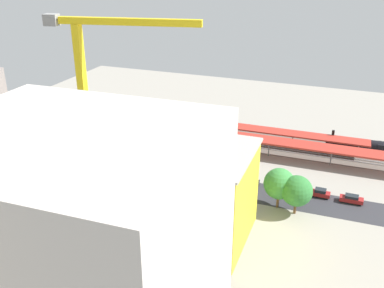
% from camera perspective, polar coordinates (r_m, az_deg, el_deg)
% --- Properties ---
extents(ground_plane, '(170.23, 170.23, 0.00)m').
position_cam_1_polar(ground_plane, '(101.13, 4.15, -4.45)').
color(ground_plane, gray).
rests_on(ground_plane, ground).
extents(rail_bed, '(106.56, 15.05, 0.01)m').
position_cam_1_polar(rail_bed, '(121.35, 7.36, 0.36)').
color(rail_bed, '#5B544C').
rests_on(rail_bed, ground).
extents(street_asphalt, '(106.50, 10.29, 0.01)m').
position_cam_1_polar(street_asphalt, '(97.85, 3.48, -5.45)').
color(street_asphalt, '#2D2D33').
rests_on(street_asphalt, ground).
extents(track_rails, '(106.39, 8.61, 0.12)m').
position_cam_1_polar(track_rails, '(121.28, 7.37, 0.44)').
color(track_rails, '#9E9EA8').
rests_on(track_rails, ground).
extents(platform_canopy_near, '(67.46, 6.04, 4.53)m').
position_cam_1_polar(platform_canopy_near, '(111.61, 10.03, 0.46)').
color(platform_canopy_near, '#A82D23').
rests_on(platform_canopy_near, ground).
extents(platform_canopy_far, '(54.98, 5.22, 3.96)m').
position_cam_1_polar(platform_canopy_far, '(119.61, 9.12, 1.84)').
color(platform_canopy_far, '#A82D23').
rests_on(platform_canopy_far, ground).
extents(locomotive, '(16.48, 3.11, 5.23)m').
position_cam_1_polar(locomotive, '(120.72, 20.89, -0.23)').
color(locomotive, black).
rests_on(locomotive, ground).
extents(parked_car_0, '(4.70, 1.82, 1.72)m').
position_cam_1_polar(parked_car_0, '(96.92, 20.01, -6.77)').
color(parked_car_0, black).
rests_on(parked_car_0, ground).
extents(parked_car_1, '(4.11, 1.92, 1.79)m').
position_cam_1_polar(parked_car_1, '(97.11, 16.33, -6.16)').
color(parked_car_1, black).
rests_on(parked_car_1, ground).
extents(parked_car_2, '(4.43, 1.80, 1.77)m').
position_cam_1_polar(parked_car_2, '(97.58, 11.49, -5.49)').
color(parked_car_2, black).
rests_on(parked_car_2, ground).
extents(parked_car_3, '(4.47, 1.96, 1.67)m').
position_cam_1_polar(parked_car_3, '(98.82, 7.46, -4.83)').
color(parked_car_3, black).
rests_on(parked_car_3, ground).
extents(parked_car_4, '(4.64, 2.11, 1.61)m').
position_cam_1_polar(parked_car_4, '(100.07, 3.92, -4.30)').
color(parked_car_4, black).
rests_on(parked_car_4, ground).
extents(parked_car_5, '(4.12, 1.83, 1.82)m').
position_cam_1_polar(parked_car_5, '(102.91, -0.30, -3.35)').
color(parked_car_5, black).
rests_on(parked_car_5, ground).
extents(parked_car_6, '(4.70, 1.91, 1.87)m').
position_cam_1_polar(parked_car_6, '(105.01, -3.81, -2.82)').
color(parked_car_6, black).
rests_on(parked_car_6, ground).
extents(parked_car_7, '(4.85, 2.01, 1.64)m').
position_cam_1_polar(parked_car_7, '(108.26, -7.46, -2.19)').
color(parked_car_7, black).
rests_on(parked_car_7, ground).
extents(construction_building, '(29.73, 17.79, 16.59)m').
position_cam_1_polar(construction_building, '(79.57, -3.22, -5.90)').
color(construction_building, yellow).
rests_on(construction_building, ground).
extents(construction_roof_slab, '(30.33, 18.40, 0.40)m').
position_cam_1_polar(construction_roof_slab, '(75.76, -3.36, -0.29)').
color(construction_roof_slab, '#ADA89E').
rests_on(construction_roof_slab, construction_building).
extents(tower_crane, '(27.74, 7.03, 37.66)m').
position_cam_1_polar(tower_crane, '(83.84, -12.43, 5.71)').
color(tower_crane, gray).
rests_on(tower_crane, ground).
extents(box_truck_0, '(9.88, 2.60, 3.22)m').
position_cam_1_polar(box_truck_0, '(92.20, 1.91, -6.23)').
color(box_truck_0, black).
rests_on(box_truck_0, ground).
extents(street_tree_0, '(6.26, 6.26, 7.93)m').
position_cam_1_polar(street_tree_0, '(101.34, -11.04, -1.76)').
color(street_tree_0, brown).
rests_on(street_tree_0, ground).
extents(street_tree_1, '(6.28, 6.28, 8.53)m').
position_cam_1_polar(street_tree_1, '(89.05, 11.28, -5.09)').
color(street_tree_1, brown).
rests_on(street_tree_1, ground).
extents(street_tree_2, '(6.12, 6.12, 8.12)m').
position_cam_1_polar(street_tree_2, '(87.88, 13.47, -5.96)').
color(street_tree_2, brown).
rests_on(street_tree_2, ground).
extents(street_tree_3, '(5.92, 5.92, 7.55)m').
position_cam_1_polar(street_tree_3, '(103.69, -12.48, -1.42)').
color(street_tree_3, brown).
rests_on(street_tree_3, ground).
extents(traffic_light, '(0.50, 0.36, 7.32)m').
position_cam_1_polar(traffic_light, '(101.33, 1.13, -1.31)').
color(traffic_light, '#333333').
rests_on(traffic_light, ground).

